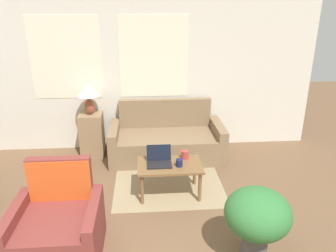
{
  "coord_description": "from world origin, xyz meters",
  "views": [
    {
      "loc": [
        0.44,
        -1.83,
        2.38
      ],
      "look_at": [
        0.76,
        2.44,
        0.75
      ],
      "focal_mm": 35.0,
      "sensor_mm": 36.0,
      "label": 1
    }
  ],
  "objects": [
    {
      "name": "wall_back",
      "position": [
        -0.0,
        3.5,
        1.31
      ],
      "size": [
        6.57,
        0.06,
        2.6
      ],
      "color": "silver",
      "rests_on": "ground_plane"
    },
    {
      "name": "rug",
      "position": [
        0.74,
        2.44,
        0.0
      ],
      "size": [
        1.48,
        1.89,
        0.01
      ],
      "color": "#9E8966",
      "rests_on": "ground_plane"
    },
    {
      "name": "couch",
      "position": [
        0.78,
        3.06,
        0.26
      ],
      "size": [
        1.8,
        0.86,
        0.88
      ],
      "color": "#846B4C",
      "rests_on": "ground_plane"
    },
    {
      "name": "armchair",
      "position": [
        -0.44,
        0.9,
        0.28
      ],
      "size": [
        0.84,
        0.79,
        0.92
      ],
      "color": "brown",
      "rests_on": "ground_plane"
    },
    {
      "name": "side_table",
      "position": [
        -0.43,
        3.21,
        0.35
      ],
      "size": [
        0.37,
        0.37,
        0.7
      ],
      "color": "#937551",
      "rests_on": "ground_plane"
    },
    {
      "name": "table_lamp",
      "position": [
        -0.43,
        3.21,
        1.04
      ],
      "size": [
        0.37,
        0.37,
        0.49
      ],
      "color": "brown",
      "rests_on": "side_table"
    },
    {
      "name": "coffee_table",
      "position": [
        0.74,
        1.9,
        0.38
      ],
      "size": [
        0.82,
        0.52,
        0.43
      ],
      "color": "brown",
      "rests_on": "ground_plane"
    },
    {
      "name": "laptop",
      "position": [
        0.61,
        1.92,
        0.48
      ],
      "size": [
        0.31,
        0.27,
        0.22
      ],
      "color": "black",
      "rests_on": "coffee_table"
    },
    {
      "name": "cup_navy",
      "position": [
        0.96,
        2.05,
        0.49
      ],
      "size": [
        0.1,
        0.1,
        0.11
      ],
      "color": "#B23D38",
      "rests_on": "coffee_table"
    },
    {
      "name": "cup_yellow",
      "position": [
        0.86,
        1.83,
        0.48
      ],
      "size": [
        0.09,
        0.09,
        0.1
      ],
      "color": "#191E4C",
      "rests_on": "coffee_table"
    },
    {
      "name": "potted_plant",
      "position": [
        1.48,
        0.69,
        0.48
      ],
      "size": [
        0.63,
        0.63,
        0.75
      ],
      "color": "#4C4C4C",
      "rests_on": "ground_plane"
    }
  ]
}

